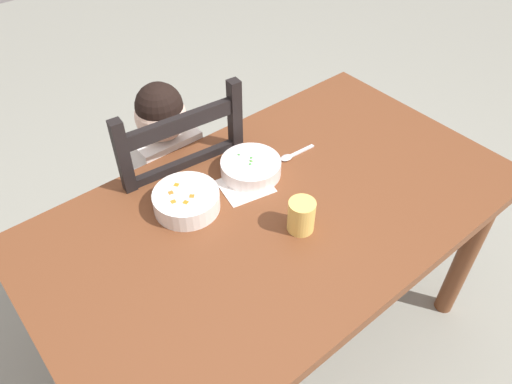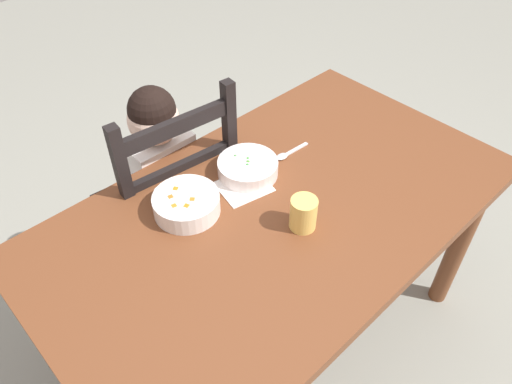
# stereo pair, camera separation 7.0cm
# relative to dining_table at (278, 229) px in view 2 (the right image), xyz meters

# --- Properties ---
(ground_plane) EXTENTS (8.00, 8.00, 0.00)m
(ground_plane) POSITION_rel_dining_table_xyz_m (0.00, 0.00, -0.64)
(ground_plane) COLOR gray
(dining_table) EXTENTS (1.45, 0.83, 0.74)m
(dining_table) POSITION_rel_dining_table_xyz_m (0.00, 0.00, 0.00)
(dining_table) COLOR brown
(dining_table) RESTS_ON ground
(dining_chair) EXTENTS (0.46, 0.46, 0.99)m
(dining_chair) POSITION_rel_dining_table_xyz_m (-0.09, 0.46, -0.17)
(dining_chair) COLOR black
(dining_chair) RESTS_ON ground
(child_figure) EXTENTS (0.32, 0.31, 0.96)m
(child_figure) POSITION_rel_dining_table_xyz_m (-0.09, 0.46, -0.01)
(child_figure) COLOR white
(child_figure) RESTS_ON ground
(bowl_of_peas) EXTENTS (0.19, 0.19, 0.05)m
(bowl_of_peas) POSITION_rel_dining_table_xyz_m (0.03, 0.17, 0.13)
(bowl_of_peas) COLOR white
(bowl_of_peas) RESTS_ON dining_table
(bowl_of_carrots) EXTENTS (0.19, 0.19, 0.06)m
(bowl_of_carrots) POSITION_rel_dining_table_xyz_m (-0.21, 0.17, 0.13)
(bowl_of_carrots) COLOR white
(bowl_of_carrots) RESTS_ON dining_table
(spoon) EXTENTS (0.14, 0.03, 0.01)m
(spoon) POSITION_rel_dining_table_xyz_m (0.19, 0.15, 0.11)
(spoon) COLOR silver
(spoon) RESTS_ON dining_table
(drinking_cup) EXTENTS (0.08, 0.08, 0.10)m
(drinking_cup) POSITION_rel_dining_table_xyz_m (-0.01, -0.10, 0.15)
(drinking_cup) COLOR #F1CA61
(drinking_cup) RESTS_ON dining_table
(paper_napkin) EXTENTS (0.17, 0.16, 0.00)m
(paper_napkin) POSITION_rel_dining_table_xyz_m (-0.02, 0.13, 0.10)
(paper_napkin) COLOR white
(paper_napkin) RESTS_ON dining_table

